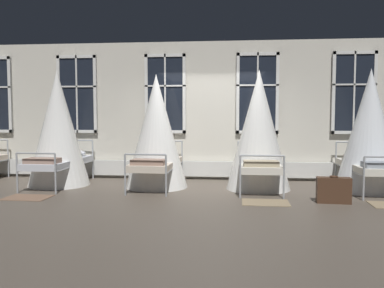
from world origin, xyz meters
The scene contains 10 objects.
ground centered at (0.00, 0.00, 0.00)m, with size 29.39×29.39×0.00m, color brown.
back_wall_with_windows centered at (0.00, 1.42, 1.61)m, with size 15.70×0.10×3.21m, color beige.
window_bank centered at (0.00, 1.30, 1.06)m, with size 11.65×0.10×2.86m.
cot_second centered at (-3.21, 0.22, 1.18)m, with size 1.29×1.99×2.46m.
cot_third centered at (-1.07, 0.20, 1.13)m, with size 1.29×1.99×2.35m.
cot_fourth centered at (1.03, 0.19, 1.16)m, with size 1.29×1.97×2.41m.
cot_fifth centered at (3.19, 0.19, 1.16)m, with size 1.29×1.97×2.41m.
rug_second centered at (-3.20, -1.14, 0.01)m, with size 0.80×0.56×0.01m, color brown.
rug_fourth centered at (1.07, -1.14, 0.01)m, with size 0.80×0.56×0.01m, color #8E7A5B.
suitcase_dark centered at (2.22, -1.04, 0.22)m, with size 0.57×0.25×0.47m.
Camera 1 is at (0.47, -7.97, 1.48)m, focal length 37.33 mm.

